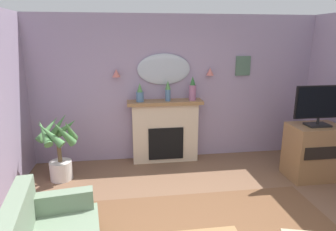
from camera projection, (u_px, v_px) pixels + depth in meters
wall_back at (176, 89)px, 5.49m from camera, size 6.26×0.10×2.67m
fireplace at (165, 132)px, 5.44m from camera, size 1.36×0.36×1.16m
mantel_vase_left at (140, 94)px, 5.16m from camera, size 0.14×0.14×0.33m
mantel_vase_centre at (168, 90)px, 5.22m from camera, size 0.10×0.10×0.37m
mantel_vase_right at (193, 90)px, 5.28m from camera, size 0.13×0.13×0.44m
wall_mirror at (164, 69)px, 5.28m from camera, size 0.96×0.06×0.56m
wall_sconce_left at (116, 73)px, 5.13m from camera, size 0.14×0.14×0.14m
wall_sconce_right at (210, 72)px, 5.36m from camera, size 0.14×0.14×0.14m
framed_picture at (243, 66)px, 5.48m from camera, size 0.28×0.03×0.36m
tv_cabinet at (313, 152)px, 4.80m from camera, size 0.80×0.57×0.90m
tv_flatscreen at (320, 105)px, 4.58m from camera, size 0.84×0.24×0.65m
potted_plant_corner_palm at (59, 146)px, 4.69m from camera, size 0.71×0.70×1.09m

